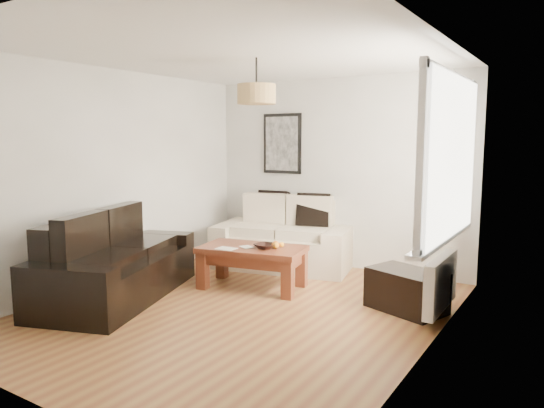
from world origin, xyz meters
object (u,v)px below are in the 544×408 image
Objects in this scene: coffee_table at (252,267)px; sofa_leather at (117,258)px; loveseat_cream at (284,234)px; ottoman at (406,290)px.

sofa_leather is at bearing -134.02° from coffee_table.
ottoman is (2.01, -0.86, -0.24)m from loveseat_cream.
sofa_leather is 1.56m from coffee_table.
sofa_leather reaches higher than coffee_table.
sofa_leather is 2.76× the size of ottoman.
coffee_table is at bearing -63.15° from sofa_leather.
loveseat_cream is 2.33m from sofa_leather.
loveseat_cream is 2.47× the size of ottoman.
coffee_table is at bearing -91.95° from loveseat_cream.
loveseat_cream reaches higher than sofa_leather.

